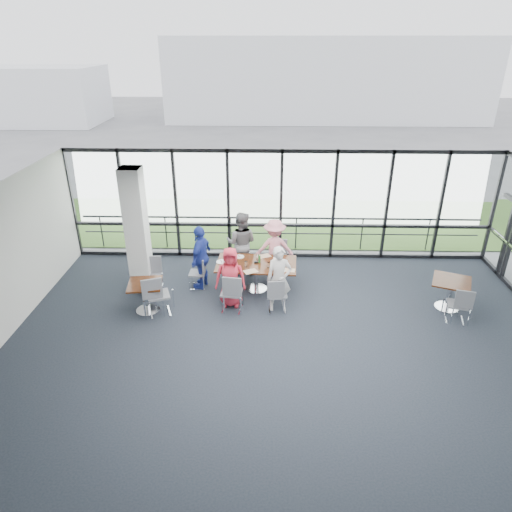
{
  "coord_description": "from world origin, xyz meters",
  "views": [
    {
      "loc": [
        -0.4,
        -7.32,
        5.93
      ],
      "look_at": [
        -0.65,
        2.71,
        1.1
      ],
      "focal_mm": 32.0,
      "sensor_mm": 36.0,
      "label": 1
    }
  ],
  "objects_px": {
    "chair_main_nl": "(232,292)",
    "chair_main_end": "(197,273)",
    "side_table_left": "(145,288)",
    "diner_near_right": "(279,279)",
    "diner_far_right": "(274,248)",
    "diner_end": "(201,257)",
    "structural_column": "(137,231)",
    "diner_far_left": "(241,243)",
    "chair_spare_r": "(457,304)",
    "chair_main_nr": "(277,294)",
    "chair_main_fr": "(279,258)",
    "diner_near_left": "(230,277)",
    "chair_spare_la": "(158,295)",
    "chair_main_fl": "(241,256)",
    "main_table": "(256,267)",
    "chair_spare_lb": "(152,277)",
    "side_table_right": "(451,285)"
  },
  "relations": [
    {
      "from": "main_table",
      "to": "chair_main_fl",
      "type": "height_order",
      "value": "chair_main_fl"
    },
    {
      "from": "structural_column",
      "to": "side_table_left",
      "type": "relative_size",
      "value": 3.71
    },
    {
      "from": "diner_near_left",
      "to": "diner_far_right",
      "type": "xyz_separation_m",
      "value": [
        1.06,
        1.57,
        0.06
      ]
    },
    {
      "from": "main_table",
      "to": "chair_main_fr",
      "type": "height_order",
      "value": "chair_main_fr"
    },
    {
      "from": "side_table_left",
      "to": "diner_near_right",
      "type": "distance_m",
      "value": 3.14
    },
    {
      "from": "main_table",
      "to": "chair_main_end",
      "type": "bearing_deg",
      "value": -179.26
    },
    {
      "from": "structural_column",
      "to": "diner_far_right",
      "type": "bearing_deg",
      "value": 13.39
    },
    {
      "from": "diner_far_right",
      "to": "diner_end",
      "type": "bearing_deg",
      "value": 14.91
    },
    {
      "from": "structural_column",
      "to": "diner_far_left",
      "type": "bearing_deg",
      "value": 20.97
    },
    {
      "from": "side_table_left",
      "to": "chair_main_end",
      "type": "height_order",
      "value": "chair_main_end"
    },
    {
      "from": "side_table_left",
      "to": "chair_main_fl",
      "type": "bearing_deg",
      "value": 45.26
    },
    {
      "from": "diner_far_left",
      "to": "chair_spare_la",
      "type": "relative_size",
      "value": 1.75
    },
    {
      "from": "diner_far_left",
      "to": "chair_main_nl",
      "type": "distance_m",
      "value": 2.01
    },
    {
      "from": "chair_main_fl",
      "to": "chair_spare_lb",
      "type": "xyz_separation_m",
      "value": [
        -2.19,
        -1.29,
        -0.0
      ]
    },
    {
      "from": "diner_end",
      "to": "structural_column",
      "type": "bearing_deg",
      "value": -68.04
    },
    {
      "from": "diner_far_left",
      "to": "chair_main_fl",
      "type": "bearing_deg",
      "value": -61.78
    },
    {
      "from": "diner_far_left",
      "to": "side_table_left",
      "type": "bearing_deg",
      "value": 55.0
    },
    {
      "from": "side_table_left",
      "to": "chair_main_nr",
      "type": "xyz_separation_m",
      "value": [
        3.09,
        0.11,
        -0.19
      ]
    },
    {
      "from": "side_table_left",
      "to": "chair_main_fl",
      "type": "relative_size",
      "value": 0.94
    },
    {
      "from": "structural_column",
      "to": "chair_spare_r",
      "type": "relative_size",
      "value": 3.7
    },
    {
      "from": "chair_spare_la",
      "to": "chair_main_nl",
      "type": "bearing_deg",
      "value": -13.08
    },
    {
      "from": "structural_column",
      "to": "chair_spare_lb",
      "type": "bearing_deg",
      "value": -39.15
    },
    {
      "from": "side_table_left",
      "to": "chair_main_nl",
      "type": "bearing_deg",
      "value": 2.57
    },
    {
      "from": "diner_far_right",
      "to": "diner_end",
      "type": "height_order",
      "value": "diner_end"
    },
    {
      "from": "diner_far_right",
      "to": "chair_spare_r",
      "type": "bearing_deg",
      "value": 148.1
    },
    {
      "from": "chair_main_nr",
      "to": "structural_column",
      "type": "bearing_deg",
      "value": 155.34
    },
    {
      "from": "diner_far_right",
      "to": "diner_end",
      "type": "relative_size",
      "value": 0.96
    },
    {
      "from": "diner_far_left",
      "to": "chair_main_fl",
      "type": "distance_m",
      "value": 0.43
    },
    {
      "from": "diner_far_left",
      "to": "chair_spare_r",
      "type": "height_order",
      "value": "diner_far_left"
    },
    {
      "from": "chair_main_nr",
      "to": "chair_spare_r",
      "type": "height_order",
      "value": "chair_spare_r"
    },
    {
      "from": "diner_near_left",
      "to": "chair_spare_r",
      "type": "relative_size",
      "value": 1.74
    },
    {
      "from": "chair_spare_lb",
      "to": "diner_end",
      "type": "bearing_deg",
      "value": -167.46
    },
    {
      "from": "chair_main_nr",
      "to": "diner_near_right",
      "type": "bearing_deg",
      "value": 43.79
    },
    {
      "from": "diner_end",
      "to": "diner_far_left",
      "type": "bearing_deg",
      "value": 146.35
    },
    {
      "from": "main_table",
      "to": "chair_main_end",
      "type": "height_order",
      "value": "chair_main_end"
    },
    {
      "from": "chair_main_nl",
      "to": "chair_main_end",
      "type": "distance_m",
      "value": 1.46
    },
    {
      "from": "chair_main_fl",
      "to": "diner_far_left",
      "type": "bearing_deg",
      "value": 100.27
    },
    {
      "from": "chair_spare_la",
      "to": "chair_spare_r",
      "type": "relative_size",
      "value": 1.16
    },
    {
      "from": "side_table_left",
      "to": "main_table",
      "type": "bearing_deg",
      "value": 23.22
    },
    {
      "from": "chair_spare_la",
      "to": "structural_column",
      "type": "bearing_deg",
      "value": 100.42
    },
    {
      "from": "chair_main_nr",
      "to": "chair_spare_r",
      "type": "relative_size",
      "value": 1.0
    },
    {
      "from": "chair_main_nl",
      "to": "side_table_right",
      "type": "bearing_deg",
      "value": 10.08
    },
    {
      "from": "main_table",
      "to": "chair_spare_lb",
      "type": "height_order",
      "value": "chair_spare_lb"
    },
    {
      "from": "chair_spare_lb",
      "to": "structural_column",
      "type": "bearing_deg",
      "value": -44.27
    },
    {
      "from": "diner_near_left",
      "to": "chair_main_nr",
      "type": "height_order",
      "value": "diner_near_left"
    },
    {
      "from": "diner_end",
      "to": "chair_main_nr",
      "type": "xyz_separation_m",
      "value": [
        1.93,
        -1.14,
        -0.41
      ]
    },
    {
      "from": "chair_main_end",
      "to": "chair_spare_r",
      "type": "xyz_separation_m",
      "value": [
        6.15,
        -1.4,
        0.02
      ]
    },
    {
      "from": "structural_column",
      "to": "diner_near_right",
      "type": "bearing_deg",
      "value": -14.96
    },
    {
      "from": "diner_near_right",
      "to": "chair_main_end",
      "type": "bearing_deg",
      "value": 149.9
    },
    {
      "from": "chair_main_fr",
      "to": "chair_spare_r",
      "type": "bearing_deg",
      "value": 148.58
    }
  ]
}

